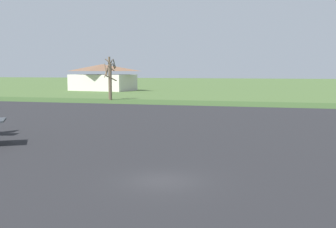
% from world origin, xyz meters
% --- Properties ---
extents(ground_plane, '(600.00, 600.00, 0.00)m').
position_xyz_m(ground_plane, '(0.00, 0.00, 0.00)').
color(ground_plane, '#425B2D').
extents(asphalt_apron, '(109.11, 61.12, 0.05)m').
position_xyz_m(asphalt_apron, '(0.00, 18.34, 0.03)').
color(asphalt_apron, black).
rests_on(asphalt_apron, ground).
extents(grass_verge_strip, '(169.11, 12.00, 0.06)m').
position_xyz_m(grass_verge_strip, '(0.00, 54.90, 0.03)').
color(grass_verge_strip, '#334E24').
rests_on(grass_verge_strip, ground).
extents(bare_tree_far_left, '(2.12, 2.16, 8.97)m').
position_xyz_m(bare_tree_far_left, '(-28.84, 59.35, 4.95)').
color(bare_tree_far_left, brown).
rests_on(bare_tree_far_left, ground).
extents(bare_tree_left_of_center, '(2.17, 2.61, 8.48)m').
position_xyz_m(bare_tree_left_of_center, '(-27.72, 57.82, 4.23)').
color(bare_tree_left_of_center, '#42382D').
rests_on(bare_tree_left_of_center, ground).
extents(visitor_building, '(20.86, 14.28, 8.02)m').
position_xyz_m(visitor_building, '(-46.79, 95.92, 3.89)').
color(visitor_building, beige).
rests_on(visitor_building, ground).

